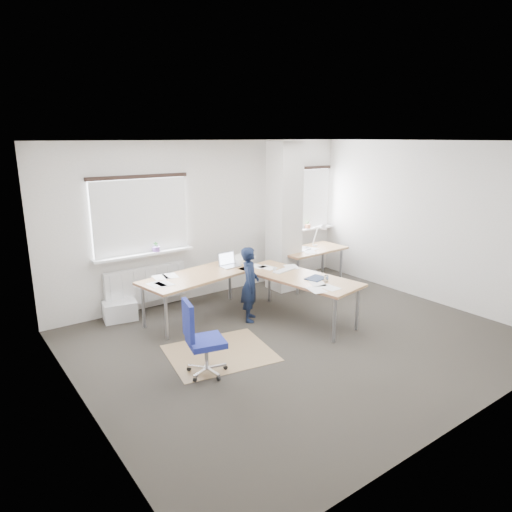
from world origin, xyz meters
TOP-DOWN VIEW (x-y plane):
  - ground at (0.00, 0.00)m, footprint 6.00×6.00m
  - room_shell at (0.18, 0.45)m, footprint 6.04×5.04m
  - floor_mat at (-1.16, 0.30)m, footprint 1.54×1.37m
  - white_crate at (-1.83, 2.25)m, footprint 0.56×0.44m
  - desk_main at (-0.05, 1.11)m, footprint 2.82×2.63m
  - desk_side at (1.89, 1.80)m, footprint 1.43×0.76m
  - task_chair at (-1.61, -0.07)m, footprint 0.54×0.53m
  - person at (-0.14, 1.02)m, footprint 0.49×0.52m

SIDE VIEW (x-z plane):
  - ground at x=0.00m, z-range 0.00..0.00m
  - floor_mat at x=-1.16m, z-range 0.00..0.01m
  - white_crate at x=-1.83m, z-range 0.00..0.30m
  - task_chair at x=-1.61m, z-range -0.22..0.76m
  - person at x=-0.14m, z-range 0.00..1.20m
  - desk_side at x=1.89m, z-range 0.08..1.29m
  - desk_main at x=-0.05m, z-range 0.21..1.17m
  - room_shell at x=0.18m, z-range 0.34..3.16m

